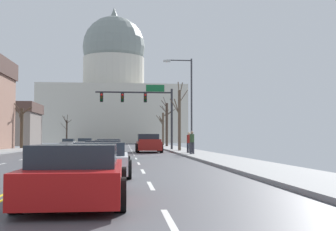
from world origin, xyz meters
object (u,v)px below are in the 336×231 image
Objects in this scene: street_lamp_right at (188,96)px; sedan_oncoming_00 at (85,144)px; pickup_truck_near_00 at (149,144)px; pedestrian_01 at (189,141)px; sedan_oncoming_01 at (68,143)px; sedan_near_04 at (101,160)px; signal_gantry at (144,103)px; sedan_near_02 at (108,150)px; pedestrian_00 at (192,141)px; sedan_near_05 at (77,175)px; sedan_near_01 at (109,147)px; sedan_near_03 at (104,154)px.

sedan_oncoming_00 is at bearing 118.13° from street_lamp_right.
pedestrian_01 is (2.91, -5.45, 0.31)m from pickup_truck_near_00.
sedan_near_04 is at bearing -81.46° from sedan_oncoming_01.
sedan_near_04 reaches higher than sedan_oncoming_01.
pickup_truck_near_00 is at bearing -87.55° from signal_gantry.
pedestrian_00 is at bearing 37.24° from sedan_near_02.
pickup_truck_near_00 is 24.26m from sedan_near_04.
signal_gantry is 35.43m from sedan_near_05.
sedan_near_05 is at bearing -89.65° from sedan_near_01.
signal_gantry is 29.22m from sedan_near_04.
sedan_near_01 is 12.03m from sedan_near_03.
pickup_truck_near_00 is at bearing 109.07° from pedestrian_00.
sedan_near_02 is (-6.15, -7.81, -4.14)m from street_lamp_right.
sedan_near_03 is 0.94× the size of sedan_oncoming_00.
sedan_near_04 is (-2.82, -28.76, -4.35)m from signal_gantry.
street_lamp_right reaches higher than sedan_near_03.
street_lamp_right reaches higher than pedestrian_01.
pickup_truck_near_00 is at bearing 79.99° from sedan_near_03.
sedan_oncoming_00 is 2.90× the size of pedestrian_01.
signal_gantry reaches higher than pickup_truck_near_00.
signal_gantry is 1.03× the size of street_lamp_right.
street_lamp_right is 21.34m from sedan_oncoming_00.
sedan_oncoming_00 is (-3.72, 26.28, 0.03)m from sedan_near_02.
sedan_near_05 is (-2.99, -35.03, -4.33)m from signal_gantry.
sedan_near_04 is (0.32, -17.97, -0.03)m from sedan_near_01.
sedan_near_03 is 2.64× the size of pedestrian_00.
sedan_oncoming_00 is 21.58m from pedestrian_01.
sedan_near_02 is at bearing -128.22° from street_lamp_right.
pickup_truck_near_00 is 1.14× the size of sedan_near_01.
pedestrian_00 reaches higher than pickup_truck_near_00.
sedan_near_01 reaches higher than sedan_near_04.
signal_gantry is 1.70× the size of sedan_near_04.
sedan_near_05 is 2.77× the size of pedestrian_01.
sedan_near_02 reaches higher than sedan_near_04.
sedan_oncoming_01 is at bearing 99.47° from sedan_near_03.
signal_gantry is at bearing -62.73° from sedan_oncoming_01.
sedan_near_02 is at bearing -88.98° from sedan_near_01.
street_lamp_right is at bearing 87.10° from pedestrian_00.
pedestrian_00 reaches higher than pedestrian_01.
sedan_near_03 is at bearing -89.73° from sedan_near_02.
sedan_near_02 is at bearing 91.03° from sedan_near_04.
sedan_near_03 is at bearing 91.75° from sedan_near_04.
sedan_near_05 is at bearing -89.97° from sedan_near_03.
signal_gantry reaches higher than sedan_near_03.
signal_gantry reaches higher than pedestrian_01.
street_lamp_right is 1.66× the size of sedan_near_01.
sedan_near_03 is 0.95× the size of sedan_near_04.
sedan_near_04 is 48.83m from sedan_oncoming_01.
street_lamp_right is 1.45× the size of pickup_truck_near_00.
sedan_near_05 is (0.01, -12.21, 0.01)m from sedan_near_03.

